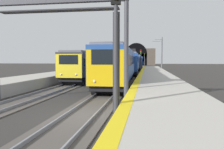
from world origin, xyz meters
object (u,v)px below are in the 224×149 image
at_px(overhead_signal_gantry, 58,23).
at_px(catenary_mast_far, 161,55).
at_px(railway_signal_mid, 141,59).
at_px(railway_signal_far, 144,58).
at_px(railway_signal_near, 116,46).
at_px(train_adjacent_platform, 105,63).
at_px(catenary_mast_near, 162,54).
at_px(train_main_approaching, 134,62).

height_order(overhead_signal_gantry, catenary_mast_far, catenary_mast_far).
relative_size(railway_signal_mid, catenary_mast_far, 0.60).
bearing_deg(railway_signal_far, railway_signal_near, 0.00).
relative_size(train_adjacent_platform, catenary_mast_far, 5.16).
bearing_deg(catenary_mast_near, catenary_mast_far, 0.52).
bearing_deg(train_main_approaching, train_adjacent_platform, -26.94).
xyz_separation_m(train_adjacent_platform, catenary_mast_near, (12.71, -11.68, 2.09)).
xyz_separation_m(railway_signal_far, catenary_mast_far, (-46.28, -4.74, 0.55)).
xyz_separation_m(railway_signal_mid, overhead_signal_gantry, (-30.11, 4.41, 2.16)).
height_order(railway_signal_near, catenary_mast_near, catenary_mast_near).
bearing_deg(overhead_signal_gantry, catenary_mast_far, -11.95).
relative_size(railway_signal_far, overhead_signal_gantry, 0.67).
height_order(train_main_approaching, railway_signal_mid, train_main_approaching).
bearing_deg(railway_signal_near, train_main_approaching, -177.54).
distance_m(train_main_approaching, railway_signal_far, 50.18).
bearing_deg(overhead_signal_gantry, railway_signal_near, -137.18).
bearing_deg(catenary_mast_near, railway_signal_near, 174.13).
distance_m(train_main_approaching, catenary_mast_near, 7.26).
height_order(train_adjacent_platform, railway_signal_near, railway_signal_near).
xyz_separation_m(overhead_signal_gantry, catenary_mast_far, (43.25, -9.15, -0.98)).
relative_size(train_main_approaching, catenary_mast_far, 9.38).
xyz_separation_m(railway_signal_near, overhead_signal_gantry, (4.76, 4.41, 1.82)).
relative_size(overhead_signal_gantry, catenary_mast_near, 1.08).
xyz_separation_m(train_main_approaching, overhead_signal_gantry, (-39.41, 2.51, 2.79)).
bearing_deg(train_main_approaching, catenary_mast_far, 118.58).
bearing_deg(train_adjacent_platform, overhead_signal_gantry, 3.42).
xyz_separation_m(train_main_approaching, railway_signal_far, (50.13, -1.90, 1.26)).
height_order(train_main_approaching, overhead_signal_gantry, overhead_signal_gantry).
relative_size(railway_signal_far, catenary_mast_near, 0.72).
bearing_deg(railway_signal_far, catenary_mast_far, 5.85).
xyz_separation_m(train_adjacent_platform, overhead_signal_gantry, (-28.84, -2.51, 2.95)).
bearing_deg(train_main_approaching, catenary_mast_near, 106.39).
relative_size(train_main_approaching, railway_signal_near, 13.27).
bearing_deg(railway_signal_near, train_adjacent_platform, -168.36).
height_order(railway_signal_mid, catenary_mast_far, catenary_mast_far).
height_order(train_main_approaching, train_adjacent_platform, train_main_approaching).
relative_size(train_adjacent_platform, railway_signal_far, 6.91).
bearing_deg(railway_signal_near, catenary_mast_near, 174.13).
height_order(railway_signal_mid, catenary_mast_near, catenary_mast_near).
bearing_deg(train_main_approaching, railway_signal_near, 0.95).
bearing_deg(train_adjacent_platform, train_main_approaching, 153.03).
xyz_separation_m(catenary_mast_near, catenary_mast_far, (1.70, 0.02, -0.13)).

